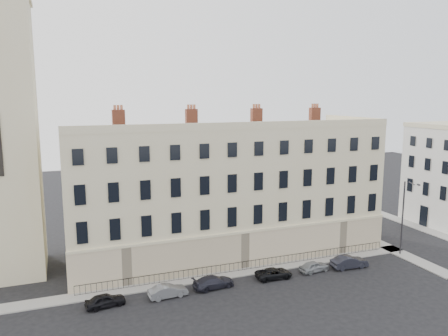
{
  "coord_description": "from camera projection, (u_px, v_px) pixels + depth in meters",
  "views": [
    {
      "loc": [
        -24.01,
        -35.1,
        18.44
      ],
      "look_at": [
        -6.86,
        10.0,
        10.45
      ],
      "focal_mm": 35.0,
      "sensor_mm": 36.0,
      "label": 1
    }
  ],
  "objects": [
    {
      "name": "car_a",
      "position": [
        105.0,
        300.0,
        38.53
      ],
      "size": [
        3.66,
        1.89,
        1.19
      ],
      "primitive_type": "imported",
      "rotation": [
        0.0,
        0.0,
        1.71
      ],
      "color": "black",
      "rests_on": "ground"
    },
    {
      "name": "car_f",
      "position": [
        349.0,
        262.0,
        47.23
      ],
      "size": [
        4.14,
        1.63,
        1.34
      ],
      "primitive_type": "imported",
      "rotation": [
        0.0,
        0.0,
        1.52
      ],
      "color": "#20212B",
      "rests_on": "ground"
    },
    {
      "name": "pavement_east_return",
      "position": [
        375.0,
        241.0,
        55.72
      ],
      "size": [
        2.0,
        24.0,
        0.12
      ],
      "primitive_type": "cube",
      "color": "gray",
      "rests_on": "ground"
    },
    {
      "name": "railings",
      "position": [
        247.0,
        265.0,
        46.58
      ],
      "size": [
        35.0,
        0.04,
        0.96
      ],
      "color": "black",
      "rests_on": "ground"
    },
    {
      "name": "streetlamp",
      "position": [
        404.0,
        215.0,
        50.44
      ],
      "size": [
        0.91,
        1.78,
        8.77
      ],
      "rotation": [
        0.0,
        0.0,
        -0.42
      ],
      "color": "#2F2E33",
      "rests_on": "ground"
    },
    {
      "name": "pavement_terrace",
      "position": [
        213.0,
        277.0,
        44.89
      ],
      "size": [
        48.0,
        2.0,
        0.12
      ],
      "primitive_type": "cube",
      "color": "gray",
      "rests_on": "ground"
    },
    {
      "name": "car_d",
      "position": [
        274.0,
        273.0,
        44.55
      ],
      "size": [
        3.9,
        1.89,
        1.07
      ],
      "primitive_type": "imported",
      "rotation": [
        0.0,
        0.0,
        1.54
      ],
      "color": "black",
      "rests_on": "ground"
    },
    {
      "name": "ground",
      "position": [
        323.0,
        282.0,
        43.8
      ],
      "size": [
        160.0,
        160.0,
        0.0
      ],
      "primitive_type": "plane",
      "color": "black",
      "rests_on": "ground"
    },
    {
      "name": "car_b",
      "position": [
        168.0,
        291.0,
        40.36
      ],
      "size": [
        3.7,
        1.51,
        1.19
      ],
      "primitive_type": "imported",
      "rotation": [
        0.0,
        0.0,
        1.64
      ],
      "color": "slate",
      "rests_on": "ground"
    },
    {
      "name": "car_e",
      "position": [
        314.0,
        266.0,
        46.25
      ],
      "size": [
        3.51,
        1.76,
        1.15
      ],
      "primitive_type": "imported",
      "rotation": [
        0.0,
        0.0,
        1.69
      ],
      "color": "gray",
      "rests_on": "ground"
    },
    {
      "name": "terrace",
      "position": [
        225.0,
        190.0,
        51.52
      ],
      "size": [
        36.22,
        12.22,
        17.0
      ],
      "color": "beige",
      "rests_on": "ground"
    },
    {
      "name": "pavement_adjacent",
      "position": [
        423.0,
        229.0,
        61.08
      ],
      "size": [
        2.0,
        20.0,
        0.12
      ],
      "primitive_type": "cube",
      "color": "gray",
      "rests_on": "ground"
    },
    {
      "name": "car_c",
      "position": [
        214.0,
        282.0,
        42.33
      ],
      "size": [
        4.29,
        2.12,
        1.2
      ],
      "primitive_type": "imported",
      "rotation": [
        0.0,
        0.0,
        1.68
      ],
      "color": "#22232E",
      "rests_on": "ground"
    }
  ]
}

